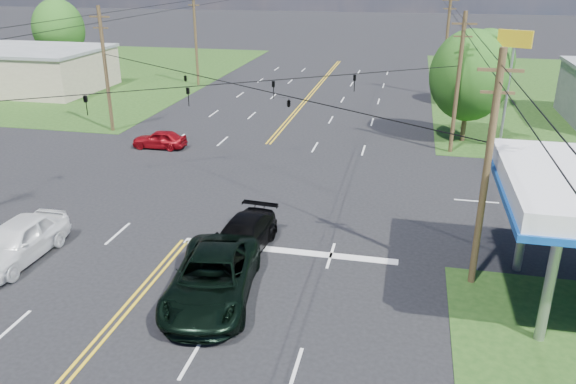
% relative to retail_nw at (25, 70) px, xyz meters
% --- Properties ---
extents(ground, '(280.00, 280.00, 0.00)m').
position_rel_retail_nw_xyz_m(ground, '(30.00, -22.00, -2.00)').
color(ground, black).
rests_on(ground, ground).
extents(grass_nw, '(46.00, 48.00, 0.03)m').
position_rel_retail_nw_xyz_m(grass_nw, '(-5.00, 10.00, -2.00)').
color(grass_nw, '#1C3D13').
rests_on(grass_nw, ground).
extents(stop_bar, '(10.00, 0.50, 0.02)m').
position_rel_retail_nw_xyz_m(stop_bar, '(35.00, -30.00, -2.00)').
color(stop_bar, silver).
rests_on(stop_bar, ground).
extents(retail_nw, '(16.00, 11.00, 4.00)m').
position_rel_retail_nw_xyz_m(retail_nw, '(0.00, 0.00, 0.00)').
color(retail_nw, tan).
rests_on(retail_nw, ground).
extents(pole_se, '(1.60, 0.28, 9.50)m').
position_rel_retail_nw_xyz_m(pole_se, '(43.00, -31.00, 2.92)').
color(pole_se, '#3C2E19').
rests_on(pole_se, ground).
extents(pole_nw, '(1.60, 0.28, 9.50)m').
position_rel_retail_nw_xyz_m(pole_nw, '(17.00, -13.00, 2.92)').
color(pole_nw, '#3C2E19').
rests_on(pole_nw, ground).
extents(pole_ne, '(1.60, 0.28, 9.50)m').
position_rel_retail_nw_xyz_m(pole_ne, '(43.00, -13.00, 2.92)').
color(pole_ne, '#3C2E19').
rests_on(pole_ne, ground).
extents(pole_left_far, '(1.60, 0.28, 10.00)m').
position_rel_retail_nw_xyz_m(pole_left_far, '(17.00, 6.00, 3.17)').
color(pole_left_far, '#3C2E19').
rests_on(pole_left_far, ground).
extents(pole_right_far, '(1.60, 0.28, 10.00)m').
position_rel_retail_nw_xyz_m(pole_right_far, '(43.00, 6.00, 3.17)').
color(pole_right_far, '#3C2E19').
rests_on(pole_right_far, ground).
extents(span_wire_signals, '(26.00, 18.00, 1.13)m').
position_rel_retail_nw_xyz_m(span_wire_signals, '(30.00, -22.00, 4.00)').
color(span_wire_signals, black).
rests_on(span_wire_signals, ground).
extents(power_lines, '(26.04, 100.00, 0.64)m').
position_rel_retail_nw_xyz_m(power_lines, '(30.00, -24.00, 6.60)').
color(power_lines, black).
rests_on(power_lines, ground).
extents(tree_right_a, '(5.70, 5.70, 8.18)m').
position_rel_retail_nw_xyz_m(tree_right_a, '(44.00, -10.00, 2.87)').
color(tree_right_a, '#3C2E19').
rests_on(tree_right_a, ground).
extents(tree_right_b, '(4.94, 4.94, 7.09)m').
position_rel_retail_nw_xyz_m(tree_right_b, '(46.50, 2.00, 2.22)').
color(tree_right_b, '#3C2E19').
rests_on(tree_right_b, ground).
extents(tree_far_l, '(6.08, 6.08, 8.72)m').
position_rel_retail_nw_xyz_m(tree_far_l, '(-2.00, 10.00, 3.19)').
color(tree_far_l, '#3C2E19').
rests_on(tree_far_l, ground).
extents(pickup_dkgreen, '(3.95, 7.01, 1.85)m').
position_rel_retail_nw_xyz_m(pickup_dkgreen, '(33.00, -34.50, -1.08)').
color(pickup_dkgreen, black).
rests_on(pickup_dkgreen, ground).
extents(suv_black, '(2.56, 5.40, 1.52)m').
position_rel_retail_nw_xyz_m(suv_black, '(33.00, -30.50, -1.24)').
color(suv_black, black).
rests_on(suv_black, ground).
extents(pickup_white, '(2.25, 5.43, 1.84)m').
position_rel_retail_nw_xyz_m(pickup_white, '(23.53, -33.27, -1.08)').
color(pickup_white, white).
rests_on(pickup_white, ground).
extents(sedan_red, '(3.88, 1.67, 1.30)m').
position_rel_retail_nw_xyz_m(sedan_red, '(22.63, -16.50, -1.35)').
color(sedan_red, maroon).
rests_on(sedan_red, ground).
extents(polesign_ne, '(2.16, 1.18, 8.25)m').
position_rel_retail_nw_xyz_m(polesign_ne, '(46.50, -11.26, 4.45)').
color(polesign_ne, '#A5A5AA').
rests_on(polesign_ne, ground).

